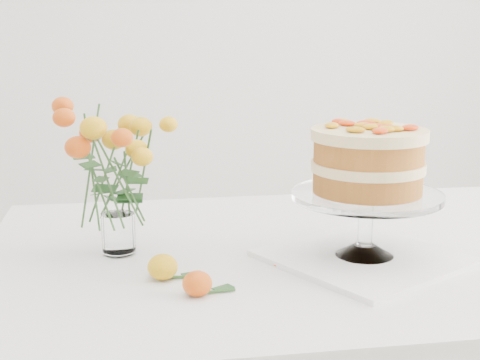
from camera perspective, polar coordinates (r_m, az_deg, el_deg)
The scene contains 8 objects.
table at distance 1.47m, azimuth 7.03°, elevation -8.66°, with size 1.43×0.93×0.76m.
napkin at distance 1.37m, azimuth 10.53°, elevation -6.51°, with size 0.33×0.33×0.01m, color white.
cake_stand at distance 1.32m, azimuth 10.85°, elevation 1.04°, with size 0.30×0.30×0.27m.
rose_vase at distance 1.35m, azimuth -10.59°, elevation 1.86°, with size 0.26×0.26×0.34m.
loose_rose_near at distance 1.25m, azimuth -6.59°, elevation -7.39°, with size 0.10×0.06×0.05m.
loose_rose_far at distance 1.17m, azimuth -3.65°, elevation -8.83°, with size 0.09×0.05×0.04m.
stray_petal_a at distance 1.32m, azimuth 3.30°, elevation -7.20°, with size 0.03×0.02×0.00m, color orange.
stray_petal_b at distance 1.31m, azimuth 8.01°, elevation -7.49°, with size 0.03×0.02×0.00m, color orange.
Camera 1 is at (-0.40, -1.31, 1.21)m, focal length 50.00 mm.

